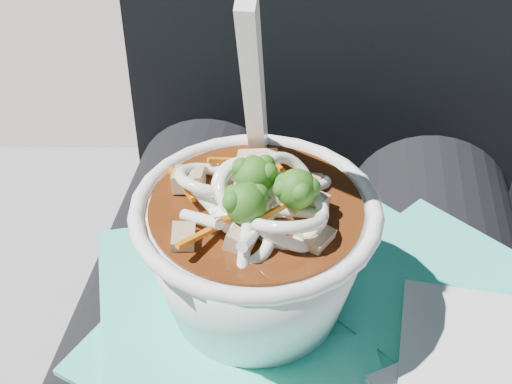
# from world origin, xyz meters

# --- Properties ---
(person_body) EXTENTS (0.34, 0.94, 1.00)m
(person_body) POSITION_xyz_m (0.00, 0.09, 0.56)
(person_body) COLOR black
(person_body) RESTS_ON ground
(plastic_bag) EXTENTS (0.33, 0.32, 0.02)m
(plastic_bag) POSITION_xyz_m (0.01, -0.01, 0.61)
(plastic_bag) COLOR #32D1AE
(plastic_bag) RESTS_ON lap
(udon_bowl) EXTENTS (0.16, 0.16, 0.19)m
(udon_bowl) POSITION_xyz_m (-0.03, 0.00, 0.67)
(udon_bowl) COLOR white
(udon_bowl) RESTS_ON plastic_bag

